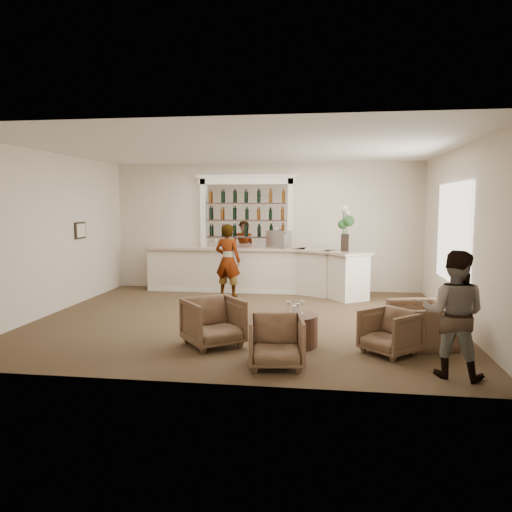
% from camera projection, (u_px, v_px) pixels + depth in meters
% --- Properties ---
extents(ground, '(8.00, 8.00, 0.00)m').
position_uv_depth(ground, '(244.00, 319.00, 9.75)').
color(ground, brown).
rests_on(ground, ground).
extents(room_shell, '(8.04, 7.02, 3.32)m').
position_uv_depth(room_shell, '(257.00, 200.00, 10.18)').
color(room_shell, beige).
rests_on(room_shell, ground).
extents(bar_counter, '(5.72, 1.80, 1.14)m').
position_uv_depth(bar_counter, '(257.00, 270.00, 12.66)').
color(bar_counter, white).
rests_on(bar_counter, ground).
extents(back_bar_alcove, '(2.64, 0.25, 3.00)m').
position_uv_depth(back_bar_alcove, '(246.00, 212.00, 12.96)').
color(back_bar_alcove, white).
rests_on(back_bar_alcove, ground).
extents(cocktail_table, '(0.71, 0.71, 0.50)m').
position_uv_depth(cocktail_table, '(295.00, 330.00, 7.94)').
color(cocktail_table, '#47291E').
rests_on(cocktail_table, ground).
extents(sommelier, '(0.72, 0.56, 1.77)m').
position_uv_depth(sommelier, '(228.00, 260.00, 12.04)').
color(sommelier, gray).
rests_on(sommelier, ground).
extents(guest, '(0.97, 0.86, 1.67)m').
position_uv_depth(guest, '(454.00, 314.00, 6.48)').
color(guest, gray).
rests_on(guest, ground).
extents(armchair_left, '(1.17, 1.17, 0.77)m').
position_uv_depth(armchair_left, '(213.00, 322.00, 7.93)').
color(armchair_left, brown).
rests_on(armchair_left, ground).
extents(armchair_center, '(0.86, 0.88, 0.71)m').
position_uv_depth(armchair_center, '(276.00, 342.00, 6.92)').
color(armchair_center, brown).
rests_on(armchair_center, ground).
extents(armchair_right, '(1.03, 1.03, 0.67)m').
position_uv_depth(armchair_right, '(390.00, 332.00, 7.49)').
color(armchair_right, brown).
rests_on(armchair_right, ground).
extents(armchair_far, '(1.18, 1.27, 0.67)m').
position_uv_depth(armchair_far, '(425.00, 324.00, 7.96)').
color(armchair_far, brown).
rests_on(armchair_far, ground).
extents(espresso_machine, '(0.63, 0.58, 0.44)m').
position_uv_depth(espresso_machine, '(279.00, 239.00, 12.51)').
color(espresso_machine, '#B0B0B5').
rests_on(espresso_machine, bar_counter).
extents(flower_vase, '(0.28, 0.28, 1.07)m').
position_uv_depth(flower_vase, '(345.00, 225.00, 11.73)').
color(flower_vase, black).
rests_on(flower_vase, bar_counter).
extents(wine_glass_bar_left, '(0.07, 0.07, 0.21)m').
position_uv_depth(wine_glass_bar_left, '(216.00, 243.00, 12.82)').
color(wine_glass_bar_left, white).
rests_on(wine_glass_bar_left, bar_counter).
extents(wine_glass_bar_right, '(0.07, 0.07, 0.21)m').
position_uv_depth(wine_glass_bar_right, '(230.00, 244.00, 12.65)').
color(wine_glass_bar_right, white).
rests_on(wine_glass_bar_right, bar_counter).
extents(wine_glass_tbl_a, '(0.07, 0.07, 0.21)m').
position_uv_depth(wine_glass_tbl_a, '(288.00, 308.00, 7.95)').
color(wine_glass_tbl_a, white).
rests_on(wine_glass_tbl_a, cocktail_table).
extents(wine_glass_tbl_b, '(0.07, 0.07, 0.21)m').
position_uv_depth(wine_glass_tbl_b, '(302.00, 308.00, 7.97)').
color(wine_glass_tbl_b, white).
rests_on(wine_glass_tbl_b, cocktail_table).
extents(wine_glass_tbl_c, '(0.07, 0.07, 0.21)m').
position_uv_depth(wine_glass_tbl_c, '(298.00, 310.00, 7.77)').
color(wine_glass_tbl_c, white).
rests_on(wine_glass_tbl_c, cocktail_table).
extents(napkin_holder, '(0.08, 0.08, 0.12)m').
position_uv_depth(napkin_holder, '(295.00, 309.00, 8.05)').
color(napkin_holder, white).
rests_on(napkin_holder, cocktail_table).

